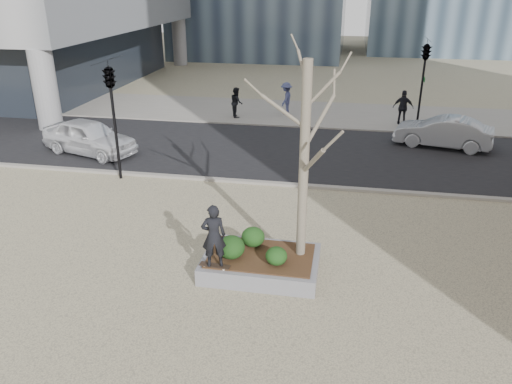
% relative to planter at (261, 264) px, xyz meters
% --- Properties ---
extents(ground, '(120.00, 120.00, 0.00)m').
position_rel_planter_xyz_m(ground, '(-1.00, 0.00, -0.23)').
color(ground, tan).
rests_on(ground, ground).
extents(street, '(60.00, 8.00, 0.02)m').
position_rel_planter_xyz_m(street, '(-1.00, 10.00, -0.21)').
color(street, black).
rests_on(street, ground).
extents(far_sidewalk, '(60.00, 6.00, 0.02)m').
position_rel_planter_xyz_m(far_sidewalk, '(-1.00, 17.00, -0.21)').
color(far_sidewalk, gray).
rests_on(far_sidewalk, ground).
extents(planter, '(3.00, 2.00, 0.45)m').
position_rel_planter_xyz_m(planter, '(0.00, 0.00, 0.00)').
color(planter, gray).
rests_on(planter, ground).
extents(planter_mulch, '(2.70, 1.70, 0.04)m').
position_rel_planter_xyz_m(planter_mulch, '(0.00, 0.00, 0.25)').
color(planter_mulch, '#382314').
rests_on(planter_mulch, planter).
extents(sycamore_tree, '(2.80, 2.80, 6.60)m').
position_rel_planter_xyz_m(sycamore_tree, '(1.00, 0.30, 3.56)').
color(sycamore_tree, gray).
rests_on(sycamore_tree, planter_mulch).
extents(shrub_left, '(0.70, 0.70, 0.60)m').
position_rel_planter_xyz_m(shrub_left, '(-0.73, -0.25, 0.56)').
color(shrub_left, '#1C3E14').
rests_on(shrub_left, planter_mulch).
extents(shrub_middle, '(0.63, 0.63, 0.53)m').
position_rel_planter_xyz_m(shrub_middle, '(-0.30, 0.46, 0.53)').
color(shrub_middle, '#1A3812').
rests_on(shrub_middle, planter_mulch).
extents(shrub_right, '(0.55, 0.55, 0.46)m').
position_rel_planter_xyz_m(shrub_right, '(0.46, -0.36, 0.50)').
color(shrub_right, '#183E13').
rests_on(shrub_right, planter_mulch).
extents(skateboard, '(0.80, 0.27, 0.08)m').
position_rel_planter_xyz_m(skateboard, '(-1.04, -0.75, 0.26)').
color(skateboard, black).
rests_on(skateboard, planter).
extents(skateboarder, '(0.69, 0.56, 1.65)m').
position_rel_planter_xyz_m(skateboarder, '(-1.04, -0.75, 1.13)').
color(skateboarder, black).
rests_on(skateboarder, skateboard).
extents(police_car, '(4.73, 3.00, 1.50)m').
position_rel_planter_xyz_m(police_car, '(-9.04, 8.14, 0.55)').
color(police_car, white).
rests_on(police_car, street).
extents(car_silver, '(4.48, 2.45, 1.40)m').
position_rel_planter_xyz_m(car_silver, '(6.31, 11.90, 0.49)').
color(car_silver, '#97999E').
rests_on(car_silver, street).
extents(pedestrian_a, '(0.88, 0.97, 1.64)m').
position_rel_planter_xyz_m(pedestrian_a, '(-4.08, 15.46, 0.62)').
color(pedestrian_a, black).
rests_on(pedestrian_a, far_sidewalk).
extents(pedestrian_b, '(0.84, 1.25, 1.79)m').
position_rel_planter_xyz_m(pedestrian_b, '(-1.46, 16.54, 0.70)').
color(pedestrian_b, '#3E4570').
rests_on(pedestrian_b, far_sidewalk).
extents(pedestrian_c, '(1.08, 0.53, 1.79)m').
position_rel_planter_xyz_m(pedestrian_c, '(4.84, 15.55, 0.69)').
color(pedestrian_c, black).
rests_on(pedestrian_c, far_sidewalk).
extents(traffic_light_near, '(0.60, 2.48, 4.50)m').
position_rel_planter_xyz_m(traffic_light_near, '(-6.50, 5.60, 2.02)').
color(traffic_light_near, black).
rests_on(traffic_light_near, ground).
extents(traffic_light_far, '(0.60, 2.48, 4.50)m').
position_rel_planter_xyz_m(traffic_light_far, '(5.50, 14.60, 2.02)').
color(traffic_light_far, black).
rests_on(traffic_light_far, ground).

